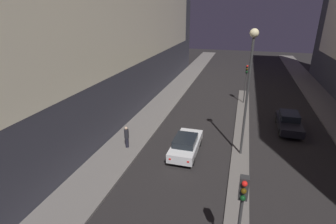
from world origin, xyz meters
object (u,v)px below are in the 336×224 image
car_left_lane (186,144)px  traffic_light_near (242,204)px  traffic_light_mid (246,75)px  street_lamp (250,72)px  pedestrian_on_left_sidewalk (127,136)px  car_right_lane (289,122)px

car_left_lane → traffic_light_near: bearing=-65.3°
traffic_light_near → traffic_light_mid: size_ratio=1.00×
street_lamp → pedestrian_on_left_sidewalk: street_lamp is taller
traffic_light_near → car_left_lane: bearing=114.7°
traffic_light_mid → pedestrian_on_left_sidewalk: 15.25m
traffic_light_mid → car_right_lane: (3.78, -5.93, -2.46)m
street_lamp → car_right_lane: 8.40m
traffic_light_near → car_left_lane: (-3.78, 8.22, -2.48)m
traffic_light_near → street_lamp: size_ratio=0.49×
traffic_light_mid → street_lamp: street_lamp is taller
street_lamp → car_left_lane: street_lamp is taller
traffic_light_near → traffic_light_mid: bearing=90.0°
traffic_light_near → car_left_lane: size_ratio=0.97×
car_right_lane → traffic_light_near: bearing=-104.6°
traffic_light_near → pedestrian_on_left_sidewalk: bearing=136.4°
traffic_light_mid → car_left_lane: 13.03m
traffic_light_mid → car_left_lane: (-3.78, -12.22, -2.48)m
car_right_lane → pedestrian_on_left_sidewalk: (-11.87, -6.80, 0.26)m
traffic_light_near → car_right_lane: size_ratio=0.94×
car_right_lane → pedestrian_on_left_sidewalk: 13.68m
traffic_light_mid → car_right_lane: 7.45m
car_right_lane → street_lamp: bearing=-125.1°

